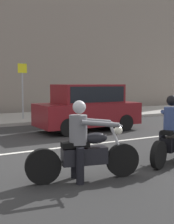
{
  "coord_description": "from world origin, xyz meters",
  "views": [
    {
      "loc": [
        -2.59,
        -6.88,
        1.86
      ],
      "look_at": [
        1.24,
        -0.16,
        1.11
      ],
      "focal_mm": 48.33,
      "sensor_mm": 36.0,
      "label": 1
    }
  ],
  "objects_px": {
    "motorcycle_with_rider_gray": "(84,148)",
    "parked_hatchback_maroon": "(88,107)",
    "motorcycle_with_rider_denim_blue": "(172,135)",
    "street_sign_post": "(22,85)"
  },
  "relations": [
    {
      "from": "motorcycle_with_rider_gray",
      "to": "parked_hatchback_maroon",
      "type": "bearing_deg",
      "value": 59.6
    },
    {
      "from": "parked_hatchback_maroon",
      "to": "street_sign_post",
      "type": "bearing_deg",
      "value": 108.33
    },
    {
      "from": "motorcycle_with_rider_gray",
      "to": "parked_hatchback_maroon",
      "type": "relative_size",
      "value": 0.56
    },
    {
      "from": "motorcycle_with_rider_denim_blue",
      "to": "parked_hatchback_maroon",
      "type": "distance_m",
      "value": 5.07
    },
    {
      "from": "motorcycle_with_rider_gray",
      "to": "motorcycle_with_rider_denim_blue",
      "type": "height_order",
      "value": "motorcycle_with_rider_denim_blue"
    },
    {
      "from": "motorcycle_with_rider_denim_blue",
      "to": "motorcycle_with_rider_gray",
      "type": "bearing_deg",
      "value": -176.4
    },
    {
      "from": "motorcycle_with_rider_denim_blue",
      "to": "street_sign_post",
      "type": "bearing_deg",
      "value": 94.71
    },
    {
      "from": "parked_hatchback_maroon",
      "to": "motorcycle_with_rider_denim_blue",
      "type": "bearing_deg",
      "value": -96.52
    },
    {
      "from": "street_sign_post",
      "to": "motorcycle_with_rider_denim_blue",
      "type": "bearing_deg",
      "value": -85.29
    },
    {
      "from": "motorcycle_with_rider_denim_blue",
      "to": "street_sign_post",
      "type": "relative_size",
      "value": 0.76
    }
  ]
}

